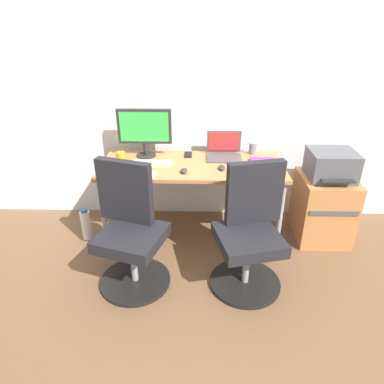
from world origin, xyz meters
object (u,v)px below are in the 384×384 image
open_laptop (224,151)px  water_bottle_on_floor (86,225)px  desktop_monitor (145,129)px  office_chair_left (130,232)px  printer (331,165)px  side_cabinet (323,208)px  office_chair_right (250,234)px  coffee_mug (121,157)px

open_laptop → water_bottle_on_floor: bearing=-166.2°
desktop_monitor → office_chair_left: bearing=-91.0°
printer → desktop_monitor: 1.64m
side_cabinet → open_laptop: open_laptop is taller
desktop_monitor → open_laptop: desktop_monitor is taller
printer → office_chair_right: bearing=-140.3°
office_chair_left → office_chair_right: (0.88, 0.00, 0.00)m
office_chair_left → side_cabinet: bearing=21.0°
side_cabinet → water_bottle_on_floor: 2.16m
water_bottle_on_floor → desktop_monitor: bearing=30.3°
office_chair_left → side_cabinet: size_ratio=1.57×
open_laptop → office_chair_right: bearing=-79.6°
office_chair_right → open_laptop: bearing=100.4°
water_bottle_on_floor → desktop_monitor: 1.02m
printer → office_chair_left: bearing=-159.1°
printer → water_bottle_on_floor: printer is taller
office_chair_right → coffee_mug: (-1.06, 0.68, 0.32)m
water_bottle_on_floor → coffee_mug: bearing=24.9°
printer → water_bottle_on_floor: (-2.15, -0.10, -0.57)m
office_chair_right → printer: office_chair_right is taller
coffee_mug → office_chair_left: bearing=-75.1°
office_chair_right → desktop_monitor: bearing=135.8°
desktop_monitor → open_laptop: size_ratio=1.55×
open_laptop → coffee_mug: 0.92m
office_chair_left → coffee_mug: size_ratio=10.22×
desktop_monitor → coffee_mug: size_ratio=5.22×
water_bottle_on_floor → desktop_monitor: desktop_monitor is taller
desktop_monitor → coffee_mug: 0.32m
water_bottle_on_floor → open_laptop: open_laptop is taller
side_cabinet → coffee_mug: size_ratio=6.51×
water_bottle_on_floor → office_chair_right: bearing=-20.5°
office_chair_left → open_laptop: (0.73, 0.83, 0.33)m
office_chair_left → printer: size_ratio=2.35×
office_chair_right → desktop_monitor: 1.32m
side_cabinet → printer: bearing=-90.0°
side_cabinet → open_laptop: 1.03m
coffee_mug → office_chair_right: bearing=-32.8°
office_chair_left → printer: (1.63, 0.62, 0.30)m
side_cabinet → water_bottle_on_floor: (-2.15, -0.10, -0.15)m
office_chair_right → side_cabinet: (0.75, 0.62, -0.12)m
open_laptop → office_chair_left: bearing=-131.1°
office_chair_left → office_chair_right: same height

